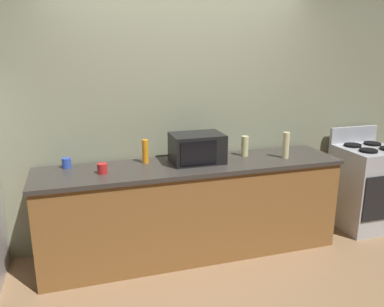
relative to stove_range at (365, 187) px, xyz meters
name	(u,v)px	position (x,y,z in m)	size (l,w,h in m)	color
ground_plane	(205,273)	(-2.00, -0.40, -0.46)	(8.00, 8.00, 0.00)	#93704C
back_wall	(180,109)	(-2.00, 0.41, 0.89)	(6.40, 0.10, 2.70)	gray
counter_run	(192,209)	(-2.00, 0.00, -0.01)	(2.84, 0.64, 0.90)	brown
stove_range	(365,187)	(0.00, 0.00, 0.00)	(0.60, 0.61, 1.08)	#B7BABF
microwave	(197,148)	(-1.94, 0.05, 0.57)	(0.48, 0.35, 0.27)	black
bottle_vinegar	(245,146)	(-1.42, 0.11, 0.54)	(0.07, 0.07, 0.20)	beige
bottle_hand_soap	(286,145)	(-1.07, -0.07, 0.57)	(0.07, 0.07, 0.26)	beige
bottle_dish_soap	(145,151)	(-2.40, 0.16, 0.55)	(0.06, 0.06, 0.22)	orange
mug_blue	(67,163)	(-3.11, 0.22, 0.48)	(0.08, 0.08, 0.09)	#2D4CB2
mug_red	(102,168)	(-2.81, -0.04, 0.48)	(0.08, 0.08, 0.09)	red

